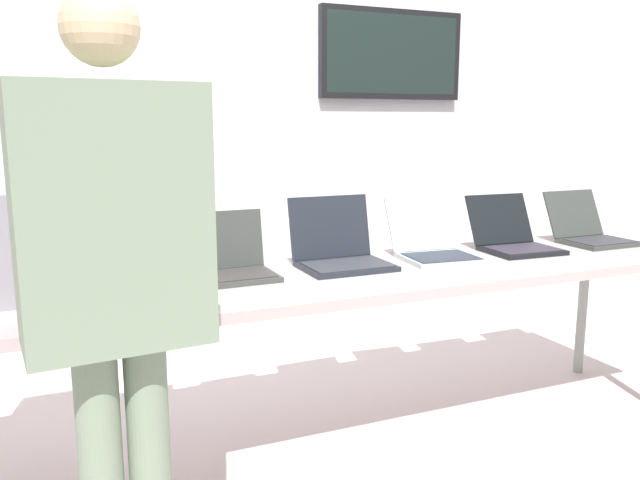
% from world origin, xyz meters
% --- Properties ---
extents(ground, '(8.00, 8.00, 0.04)m').
position_xyz_m(ground, '(0.00, 0.00, -0.02)').
color(ground, beige).
extents(back_wall, '(8.00, 0.11, 2.73)m').
position_xyz_m(back_wall, '(0.02, 1.13, 1.37)').
color(back_wall, silver).
rests_on(back_wall, ground).
extents(workbench, '(3.13, 0.70, 0.75)m').
position_xyz_m(workbench, '(0.00, 0.00, 0.70)').
color(workbench, '#B2A0A1').
rests_on(workbench, ground).
extents(laptop_station_0, '(0.38, 0.33, 0.25)m').
position_xyz_m(laptop_station_0, '(-0.96, 0.10, 0.81)').
color(laptop_station_0, black).
rests_on(laptop_station_0, workbench).
extents(laptop_station_1, '(0.31, 0.28, 0.25)m').
position_xyz_m(laptop_station_1, '(-0.49, 0.11, 0.81)').
color(laptop_station_1, '#383C3A').
rests_on(laptop_station_1, workbench).
extents(laptop_station_2, '(0.36, 0.33, 0.28)m').
position_xyz_m(laptop_station_2, '(-0.03, 0.12, 0.81)').
color(laptop_station_2, '#1E232C').
rests_on(laptop_station_2, workbench).
extents(laptop_station_3, '(0.34, 0.41, 0.25)m').
position_xyz_m(laptop_station_3, '(0.42, 0.11, 0.81)').
color(laptop_station_3, '#A9B7B7').
rests_on(laptop_station_3, workbench).
extents(laptop_station_4, '(0.34, 0.37, 0.25)m').
position_xyz_m(laptop_station_4, '(0.85, 0.11, 0.81)').
color(laptop_station_4, black).
rests_on(laptop_station_4, workbench).
extents(laptop_station_5, '(0.32, 0.36, 0.24)m').
position_xyz_m(laptop_station_5, '(1.33, 0.12, 0.81)').
color(laptop_station_5, '#353A38').
rests_on(laptop_station_5, workbench).
extents(person, '(0.47, 0.62, 1.65)m').
position_xyz_m(person, '(-0.99, -0.62, 1.00)').
color(person, gray).
rests_on(person, ground).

